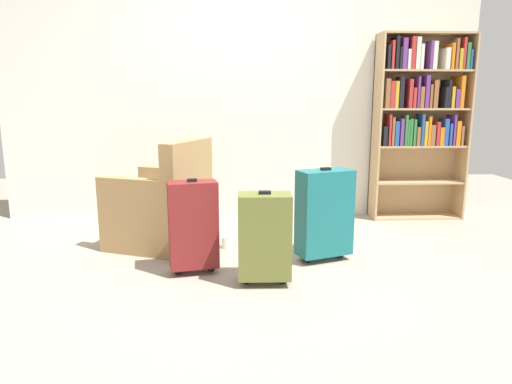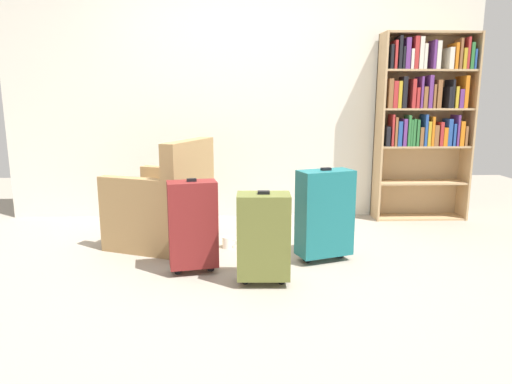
{
  "view_description": "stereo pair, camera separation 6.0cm",
  "coord_description": "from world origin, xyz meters",
  "px_view_note": "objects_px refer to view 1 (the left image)",
  "views": [
    {
      "loc": [
        -0.11,
        -3.06,
        1.23
      ],
      "look_at": [
        0.07,
        0.26,
        0.55
      ],
      "focal_mm": 32.12,
      "sensor_mm": 36.0,
      "label": 1
    },
    {
      "loc": [
        -0.05,
        -3.06,
        1.23
      ],
      "look_at": [
        0.07,
        0.26,
        0.55
      ],
      "focal_mm": 32.12,
      "sensor_mm": 36.0,
      "label": 2
    }
  ],
  "objects_px": {
    "suitcase_teal": "(324,213)",
    "suitcase_dark_red": "(193,225)",
    "suitcase_olive": "(265,236)",
    "armchair": "(163,208)",
    "mug": "(227,242)",
    "bookshelf": "(420,112)"
  },
  "relations": [
    {
      "from": "bookshelf",
      "to": "suitcase_teal",
      "type": "height_order",
      "value": "bookshelf"
    },
    {
      "from": "bookshelf",
      "to": "suitcase_dark_red",
      "type": "height_order",
      "value": "bookshelf"
    },
    {
      "from": "bookshelf",
      "to": "mug",
      "type": "bearing_deg",
      "value": -154.58
    },
    {
      "from": "mug",
      "to": "suitcase_olive",
      "type": "xyz_separation_m",
      "value": [
        0.26,
        -0.77,
        0.29
      ]
    },
    {
      "from": "suitcase_teal",
      "to": "mug",
      "type": "bearing_deg",
      "value": 156.47
    },
    {
      "from": "bookshelf",
      "to": "suitcase_dark_red",
      "type": "relative_size",
      "value": 2.72
    },
    {
      "from": "armchair",
      "to": "suitcase_olive",
      "type": "bearing_deg",
      "value": -48.28
    },
    {
      "from": "bookshelf",
      "to": "suitcase_dark_red",
      "type": "bearing_deg",
      "value": -146.03
    },
    {
      "from": "bookshelf",
      "to": "suitcase_olive",
      "type": "bearing_deg",
      "value": -135.05
    },
    {
      "from": "armchair",
      "to": "mug",
      "type": "bearing_deg",
      "value": -13.82
    },
    {
      "from": "suitcase_teal",
      "to": "suitcase_dark_red",
      "type": "xyz_separation_m",
      "value": [
        -0.98,
        -0.22,
        -0.02
      ]
    },
    {
      "from": "bookshelf",
      "to": "mug",
      "type": "relative_size",
      "value": 15.53
    },
    {
      "from": "bookshelf",
      "to": "mug",
      "type": "height_order",
      "value": "bookshelf"
    },
    {
      "from": "suitcase_dark_red",
      "to": "suitcase_olive",
      "type": "distance_m",
      "value": 0.54
    },
    {
      "from": "armchair",
      "to": "bookshelf",
      "type": "bearing_deg",
      "value": 17.72
    },
    {
      "from": "armchair",
      "to": "suitcase_teal",
      "type": "height_order",
      "value": "armchair"
    },
    {
      "from": "armchair",
      "to": "suitcase_teal",
      "type": "relative_size",
      "value": 1.26
    },
    {
      "from": "armchair",
      "to": "suitcase_dark_red",
      "type": "relative_size",
      "value": 1.33
    },
    {
      "from": "mug",
      "to": "suitcase_teal",
      "type": "bearing_deg",
      "value": -23.53
    },
    {
      "from": "armchair",
      "to": "suitcase_olive",
      "type": "relative_size",
      "value": 1.42
    },
    {
      "from": "mug",
      "to": "armchair",
      "type": "bearing_deg",
      "value": 166.18
    },
    {
      "from": "suitcase_olive",
      "to": "suitcase_dark_red",
      "type": "bearing_deg",
      "value": 155.57
    }
  ]
}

